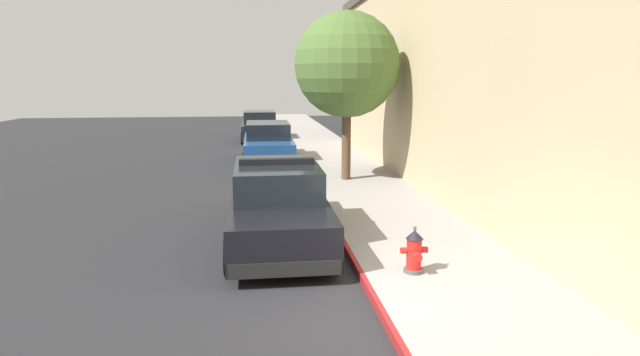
% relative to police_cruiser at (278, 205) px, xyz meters
% --- Properties ---
extents(ground_plane, '(33.34, 60.00, 0.20)m').
position_rel_police_cruiser_xyz_m(ground_plane, '(-3.28, 6.58, -0.84)').
color(ground_plane, '#232326').
extents(sidewalk_pavement, '(2.87, 60.00, 0.15)m').
position_rel_police_cruiser_xyz_m(sidewalk_pavement, '(2.72, 6.58, -0.67)').
color(sidewalk_pavement, gray).
rests_on(sidewalk_pavement, ground).
extents(curb_painted_edge, '(0.08, 60.00, 0.15)m').
position_rel_police_cruiser_xyz_m(curb_painted_edge, '(1.24, 6.58, -0.67)').
color(curb_painted_edge, maroon).
rests_on(curb_painted_edge, ground).
extents(storefront_building, '(8.04, 22.17, 6.78)m').
position_rel_police_cruiser_xyz_m(storefront_building, '(8.05, 5.10, 2.65)').
color(storefront_building, tan).
rests_on(storefront_building, ground).
extents(police_cruiser, '(1.94, 4.84, 1.68)m').
position_rel_police_cruiser_xyz_m(police_cruiser, '(0.00, 0.00, 0.00)').
color(police_cruiser, black).
rests_on(police_cruiser, ground).
extents(parked_car_silver_ahead, '(1.94, 4.84, 1.56)m').
position_rel_police_cruiser_xyz_m(parked_car_silver_ahead, '(0.10, 10.24, -0.00)').
color(parked_car_silver_ahead, navy).
rests_on(parked_car_silver_ahead, ground).
extents(parked_car_dark_far, '(1.94, 4.84, 1.56)m').
position_rel_police_cruiser_xyz_m(parked_car_dark_far, '(-0.14, 17.78, -0.00)').
color(parked_car_dark_far, black).
rests_on(parked_car_dark_far, ground).
extents(fire_hydrant, '(0.44, 0.40, 0.76)m').
position_rel_police_cruiser_xyz_m(fire_hydrant, '(2.07, -2.36, -0.24)').
color(fire_hydrant, '#4C4C51').
rests_on(fire_hydrant, sidewalk_pavement).
extents(street_tree, '(3.17, 3.17, 5.08)m').
position_rel_police_cruiser_xyz_m(street_tree, '(2.38, 5.62, 2.89)').
color(street_tree, brown).
rests_on(street_tree, sidewalk_pavement).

